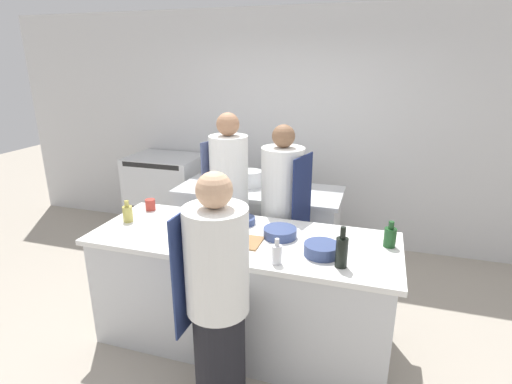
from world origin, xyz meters
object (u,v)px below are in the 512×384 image
object	(u,v)px
bowl_prep_small	(321,249)
bowl_ceramic_blue	(280,233)
bottle_wine	(342,251)
oven_range	(167,196)
stockpot	(250,179)
bottle_cooking_oil	(127,213)
chef_at_stove	(282,217)
chef_at_pass_far	(229,210)
bottle_olive_oil	(277,254)
cup	(150,205)
chef_at_prep_near	(218,301)
bowl_mixing_large	(242,220)
bowl_wooden_salad	(199,222)
bottle_vinegar	(390,237)

from	to	relation	value
bowl_prep_small	bowl_ceramic_blue	xyz separation A→B (m)	(-0.35, 0.20, -0.01)
bottle_wine	bowl_prep_small	xyz separation A→B (m)	(-0.15, 0.13, -0.07)
oven_range	stockpot	distance (m)	1.47
bottle_wine	bottle_cooking_oil	bearing A→B (deg)	172.08
chef_at_stove	chef_at_pass_far	xyz separation A→B (m)	(-0.47, -0.13, 0.06)
chef_at_pass_far	bottle_olive_oil	world-z (taller)	chef_at_pass_far
cup	stockpot	size ratio (longest dim) A/B	0.38
chef_at_prep_near	bowl_prep_small	bearing A→B (deg)	-42.19
bowl_mixing_large	bowl_wooden_salad	size ratio (longest dim) A/B	0.90
bowl_mixing_large	stockpot	bearing A→B (deg)	104.52
chef_at_stove	bowl_wooden_salad	size ratio (longest dim) A/B	6.97
bottle_olive_oil	stockpot	distance (m)	1.73
chef_at_stove	bottle_olive_oil	world-z (taller)	chef_at_stove
bottle_wine	bowl_wooden_salad	xyz separation A→B (m)	(-1.18, 0.35, -0.08)
oven_range	bottle_olive_oil	size ratio (longest dim) A/B	5.82
bowl_mixing_large	bowl_prep_small	xyz separation A→B (m)	(0.71, -0.37, 0.02)
bowl_wooden_salad	stockpot	size ratio (longest dim) A/B	0.92
bottle_wine	bowl_ceramic_blue	distance (m)	0.60
bottle_vinegar	cup	world-z (taller)	bottle_vinegar
chef_at_pass_far	bowl_mixing_large	world-z (taller)	chef_at_pass_far
bowl_mixing_large	cup	size ratio (longest dim) A/B	2.18
bowl_wooden_salad	bowl_mixing_large	bearing A→B (deg)	23.29
bottle_olive_oil	cup	xyz separation A→B (m)	(-1.34, 0.63, -0.02)
stockpot	oven_range	bearing A→B (deg)	159.63
bowl_ceramic_blue	chef_at_prep_near	bearing A→B (deg)	-104.33
bottle_cooking_oil	chef_at_pass_far	bearing A→B (deg)	38.57
bottle_olive_oil	stockpot	xyz separation A→B (m)	(-0.71, 1.58, 0.01)
bottle_olive_oil	bowl_ceramic_blue	size ratio (longest dim) A/B	0.71
bowl_mixing_large	stockpot	world-z (taller)	stockpot
bottle_wine	bowl_wooden_salad	bearing A→B (deg)	163.37
bowl_prep_small	cup	size ratio (longest dim) A/B	2.46
chef_at_pass_far	bottle_olive_oil	size ratio (longest dim) A/B	9.93
chef_at_stove	stockpot	world-z (taller)	chef_at_stove
bowl_prep_small	chef_at_prep_near	bearing A→B (deg)	-133.63
stockpot	bowl_mixing_large	bearing A→B (deg)	-75.48
bottle_vinegar	bowl_prep_small	size ratio (longest dim) A/B	0.80
chef_at_pass_far	bottle_vinegar	world-z (taller)	chef_at_pass_far
chef_at_prep_near	bottle_vinegar	world-z (taller)	chef_at_prep_near
chef_at_pass_far	bottle_cooking_oil	size ratio (longest dim) A/B	9.73
cup	stockpot	world-z (taller)	stockpot
bowl_ceramic_blue	cup	distance (m)	1.28
oven_range	bowl_prep_small	world-z (taller)	oven_range
bottle_olive_oil	bottle_wine	bearing A→B (deg)	11.63
bowl_ceramic_blue	stockpot	world-z (taller)	stockpot
bowl_mixing_large	bottle_olive_oil	bearing A→B (deg)	-52.36
chef_at_pass_far	cup	distance (m)	0.72
chef_at_pass_far	bottle_cooking_oil	world-z (taller)	chef_at_pass_far
oven_range	bottle_vinegar	size ratio (longest dim) A/B	5.36
bottle_olive_oil	bottle_vinegar	xyz separation A→B (m)	(0.72, 0.49, 0.01)
chef_at_pass_far	bowl_ceramic_blue	world-z (taller)	chef_at_pass_far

